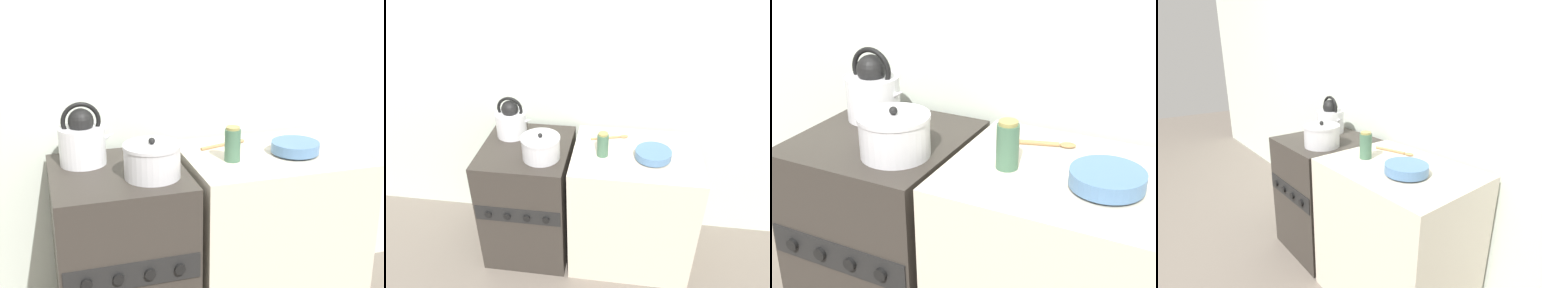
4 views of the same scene
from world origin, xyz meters
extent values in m
plane|color=#70665B|center=(0.00, 0.00, 0.00)|extent=(12.00, 12.00, 0.00)
cube|color=silver|center=(0.00, 0.68, 1.25)|extent=(7.00, 0.06, 2.50)
cube|color=#332D28|center=(0.00, 0.31, 0.43)|extent=(0.57, 0.61, 0.86)
cube|color=black|center=(0.00, 0.00, 0.53)|extent=(0.55, 0.01, 0.11)
cylinder|color=black|center=(-0.19, -0.01, 0.53)|extent=(0.04, 0.02, 0.04)
cylinder|color=black|center=(-0.06, -0.01, 0.53)|extent=(0.04, 0.02, 0.04)
cylinder|color=black|center=(0.06, -0.01, 0.53)|extent=(0.04, 0.02, 0.04)
cylinder|color=black|center=(0.19, -0.01, 0.53)|extent=(0.04, 0.02, 0.04)
cube|color=beige|center=(0.72, 0.30, 0.44)|extent=(0.80, 0.61, 0.87)
cylinder|color=silver|center=(-0.13, 0.44, 0.94)|extent=(0.20, 0.20, 0.17)
sphere|color=black|center=(-0.13, 0.44, 1.05)|extent=(0.11, 0.11, 0.11)
torus|color=black|center=(-0.13, 0.44, 1.05)|extent=(0.17, 0.02, 0.17)
cone|color=silver|center=(-0.03, 0.44, 0.97)|extent=(0.10, 0.04, 0.08)
cylinder|color=silver|center=(0.13, 0.20, 0.92)|extent=(0.23, 0.23, 0.13)
cylinder|color=silver|center=(0.13, 0.20, 0.99)|extent=(0.24, 0.24, 0.01)
sphere|color=black|center=(0.13, 0.20, 1.02)|extent=(0.03, 0.03, 0.03)
cylinder|color=#4C729E|center=(0.81, 0.25, 0.88)|extent=(0.10, 0.10, 0.01)
cylinder|color=#4C729E|center=(0.81, 0.25, 0.90)|extent=(0.22, 0.22, 0.05)
cylinder|color=#3F664C|center=(0.50, 0.25, 0.94)|extent=(0.07, 0.07, 0.14)
cylinder|color=#998C4C|center=(0.50, 0.25, 1.02)|extent=(0.06, 0.06, 0.01)
cylinder|color=#A37A4C|center=(0.51, 0.45, 0.88)|extent=(0.19, 0.07, 0.02)
ellipsoid|color=#A37A4C|center=(0.63, 0.48, 0.88)|extent=(0.06, 0.05, 0.02)
camera|label=1|loc=(-0.32, -1.83, 1.68)|focal=50.00mm
camera|label=2|loc=(0.62, -1.69, 2.16)|focal=35.00mm
camera|label=3|loc=(1.05, -1.14, 1.63)|focal=50.00mm
camera|label=4|loc=(1.73, -0.82, 1.47)|focal=28.00mm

